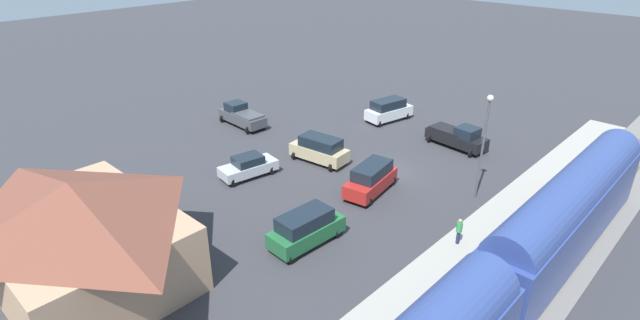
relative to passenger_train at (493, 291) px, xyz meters
name	(u,v)px	position (x,y,z in m)	size (l,w,h in m)	color
ground_plane	(385,171)	(14.00, -11.06, -2.86)	(200.00, 200.00, 0.00)	#38383D
railway_track	(567,239)	(0.00, -11.06, -2.76)	(4.80, 70.00, 0.30)	slate
platform	(505,215)	(4.00, -11.06, -2.71)	(3.20, 46.00, 0.30)	#A8A399
passenger_train	(493,291)	(0.00, 0.00, 0.00)	(2.93, 37.99, 4.98)	#33478C
station_building	(79,231)	(18.00, 10.94, 0.26)	(12.22, 9.21, 6.02)	tan
pedestrian_on_platform	(459,230)	(4.64, -5.71, -1.58)	(0.36, 0.36, 1.71)	#23284C
suv_tan	(320,149)	(19.08, -8.79, -1.71)	(5.09, 2.83, 2.22)	#C6B284
suv_red	(371,178)	(12.74, -7.54, -1.71)	(2.75, 5.16, 2.22)	red
sedan_silver	(248,166)	(21.27, -3.03, -1.98)	(2.55, 4.74, 1.74)	silver
suv_green	(306,228)	(11.59, 0.34, -1.71)	(2.21, 4.99, 2.22)	#236638
suv_white	(389,110)	(20.70, -20.61, -1.71)	(2.83, 5.18, 2.22)	white
pickup_charcoal	(242,116)	(30.37, -9.60, -1.83)	(5.49, 2.69, 2.14)	#47494F
pickup_black	(458,136)	(12.28, -19.32, -1.83)	(5.56, 2.89, 2.14)	black
light_pole_near_platform	(485,135)	(6.80, -12.23, 1.99)	(0.44, 0.44, 7.70)	#515156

